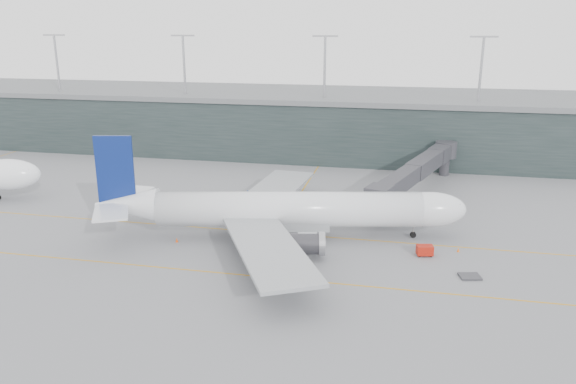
# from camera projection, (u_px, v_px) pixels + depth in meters

# --- Properties ---
(ground) EXTENTS (320.00, 320.00, 0.00)m
(ground) POSITION_uv_depth(u_px,v_px,m) (251.00, 223.00, 93.58)
(ground) COLOR slate
(ground) RESTS_ON ground
(taxiline_a) EXTENTS (160.00, 0.25, 0.02)m
(taxiline_a) POSITION_uv_depth(u_px,v_px,m) (244.00, 231.00, 89.83)
(taxiline_a) COLOR #C08312
(taxiline_a) RESTS_ON ground
(taxiline_b) EXTENTS (160.00, 0.25, 0.02)m
(taxiline_b) POSITION_uv_depth(u_px,v_px,m) (210.00, 272.00, 74.83)
(taxiline_b) COLOR #C08312
(taxiline_b) RESTS_ON ground
(taxiline_lead_main) EXTENTS (0.25, 60.00, 0.02)m
(taxiline_lead_main) POSITION_uv_depth(u_px,v_px,m) (302.00, 191.00, 111.34)
(taxiline_lead_main) COLOR #C08312
(taxiline_lead_main) RESTS_ON ground
(terminal) EXTENTS (240.00, 36.00, 29.00)m
(terminal) POSITION_uv_depth(u_px,v_px,m) (310.00, 121.00, 145.78)
(terminal) COLOR #1D2828
(terminal) RESTS_ON ground
(main_aircraft) EXTENTS (56.64, 52.46, 15.97)m
(main_aircraft) POSITION_uv_depth(u_px,v_px,m) (286.00, 210.00, 85.77)
(main_aircraft) COLOR silver
(main_aircraft) RESTS_ON ground
(jet_bridge) EXTENTS (18.41, 47.62, 7.46)m
(jet_bridge) POSITION_uv_depth(u_px,v_px,m) (416.00, 163.00, 110.37)
(jet_bridge) COLOR #2E2E33
(jet_bridge) RESTS_ON ground
(gse_cart) EXTENTS (2.52, 1.88, 1.55)m
(gse_cart) POSITION_uv_depth(u_px,v_px,m) (425.00, 250.00, 79.86)
(gse_cart) COLOR #A2180B
(gse_cart) RESTS_ON ground
(baggage_dolly) EXTENTS (3.07, 2.67, 0.27)m
(baggage_dolly) POSITION_uv_depth(u_px,v_px,m) (470.00, 276.00, 73.13)
(baggage_dolly) COLOR #323236
(baggage_dolly) RESTS_ON ground
(uld_a) EXTENTS (2.07, 1.78, 1.66)m
(uld_a) POSITION_uv_depth(u_px,v_px,m) (247.00, 197.00, 104.33)
(uld_a) COLOR #323135
(uld_a) RESTS_ON ground
(uld_b) EXTENTS (2.22, 1.90, 1.79)m
(uld_b) POSITION_uv_depth(u_px,v_px,m) (251.00, 196.00, 104.81)
(uld_b) COLOR #323135
(uld_b) RESTS_ON ground
(uld_c) EXTENTS (2.40, 2.18, 1.78)m
(uld_c) POSITION_uv_depth(u_px,v_px,m) (266.00, 198.00, 103.52)
(uld_c) COLOR #323135
(uld_c) RESTS_ON ground
(cone_nose) EXTENTS (0.39, 0.39, 0.61)m
(cone_nose) POSITION_uv_depth(u_px,v_px,m) (458.00, 250.00, 81.40)
(cone_nose) COLOR orange
(cone_nose) RESTS_ON ground
(cone_wing_stbd) EXTENTS (0.42, 0.42, 0.67)m
(cone_wing_stbd) POSITION_uv_depth(u_px,v_px,m) (272.00, 275.00, 73.07)
(cone_wing_stbd) COLOR #DD570C
(cone_wing_stbd) RESTS_ON ground
(cone_wing_port) EXTENTS (0.43, 0.43, 0.69)m
(cone_wing_port) POSITION_uv_depth(u_px,v_px,m) (326.00, 207.00, 100.24)
(cone_wing_port) COLOR orange
(cone_wing_port) RESTS_ON ground
(cone_tail) EXTENTS (0.43, 0.43, 0.68)m
(cone_tail) POSITION_uv_depth(u_px,v_px,m) (177.00, 240.00, 85.03)
(cone_tail) COLOR #D9450C
(cone_tail) RESTS_ON ground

